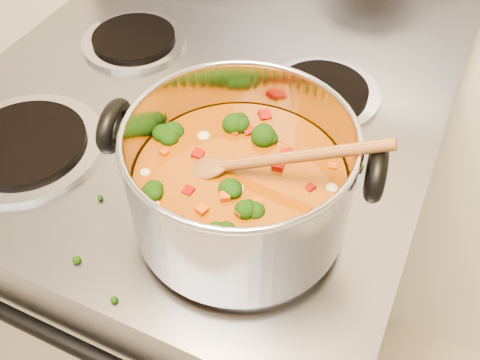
# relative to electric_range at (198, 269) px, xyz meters

# --- Properties ---
(electric_range) EXTENTS (0.79, 0.72, 1.08)m
(electric_range) POSITION_rel_electric_range_xyz_m (0.00, 0.00, 0.00)
(electric_range) COLOR gray
(electric_range) RESTS_ON ground
(stockpot) EXTENTS (0.34, 0.28, 0.17)m
(stockpot) POSITION_rel_electric_range_xyz_m (0.18, -0.15, 0.54)
(stockpot) COLOR #ACADB5
(stockpot) RESTS_ON electric_range
(wooden_spoon) EXTENTS (0.25, 0.08, 0.11)m
(wooden_spoon) POSITION_rel_electric_range_xyz_m (0.19, -0.15, 0.58)
(wooden_spoon) COLOR brown
(wooden_spoon) RESTS_ON stockpot
(cooktop_crumbs) EXTENTS (0.32, 0.38, 0.01)m
(cooktop_crumbs) POSITION_rel_electric_range_xyz_m (0.24, -0.13, 0.46)
(cooktop_crumbs) COLOR black
(cooktop_crumbs) RESTS_ON electric_range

